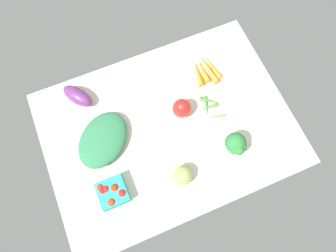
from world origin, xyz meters
The scene contains 9 objects.
tablecloth centered at (0.00, 0.00, 1.00)cm, with size 104.00×76.00×2.00cm, color beige.
eggplant centered at (-30.75, 27.14, 5.37)cm, with size 14.61×6.74×6.74cm, color #632D6B.
heirloom_tomato_green centered at (-2.98, -21.71, 5.97)cm, with size 7.94×7.94×7.94cm, color #91A754.
bell_pepper_red centered at (7.94, 4.15, 6.75)cm, with size 7.84×7.84×9.49cm, color red.
berry_basket centered at (-30.47, -17.02, 5.00)cm, with size 10.99×10.99×6.30cm.
broccoli_head centered at (20.99, -19.06, 9.03)cm, with size 8.45×9.61×11.41cm.
leafy_greens_clump centered at (-27.04, 4.57, 4.99)cm, with size 25.27×18.11×5.98cm, color #2C6E46.
carrot_bunch centered at (26.00, 18.51, 3.38)cm, with size 11.98×16.11×2.93cm.
okra_pile centered at (20.07, 1.82, 2.87)cm, with size 10.77×12.56×1.89cm.
Camera 1 is at (-15.77, -37.65, 122.88)cm, focal length 32.07 mm.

